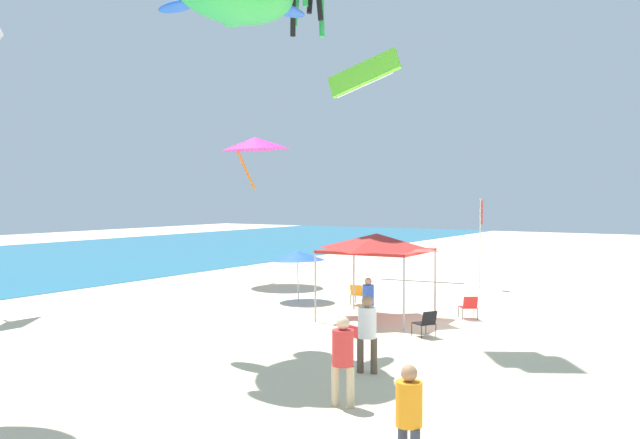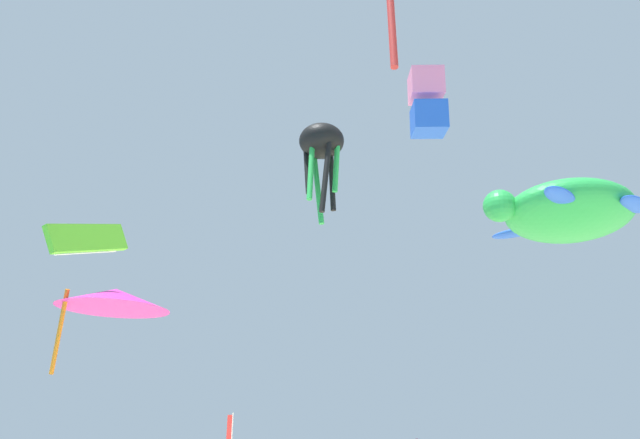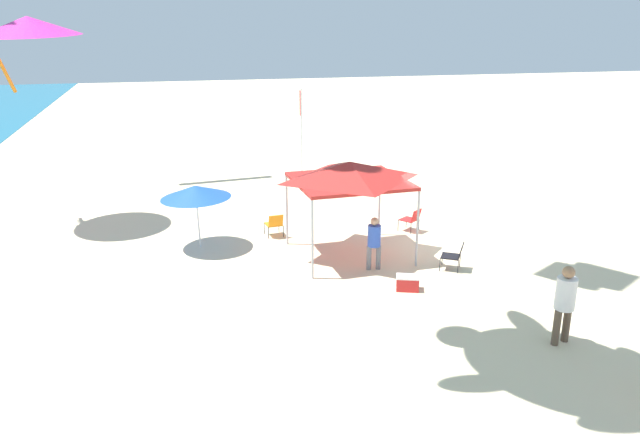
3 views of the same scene
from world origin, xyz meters
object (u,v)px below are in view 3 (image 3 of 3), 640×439
object	(u,v)px
banner_flag	(301,127)
person_far_stroller	(374,239)
folding_chair_facing_ocean	(275,223)
person_by_tent	(565,299)
beach_umbrella	(195,192)
folding_chair_left_of_tent	(412,218)
folding_chair_near_cooler	(455,254)
cooler_box	(408,283)
kite_delta_magenta	(28,26)
canopy_tent	(350,173)

from	to	relation	value
banner_flag	person_far_stroller	xyz separation A→B (m)	(-10.64, 0.18, -1.55)
folding_chair_facing_ocean	person_by_tent	world-z (taller)	person_by_tent
person_far_stroller	person_by_tent	size ratio (longest dim) A/B	0.85
beach_umbrella	folding_chair_left_of_tent	xyz separation A→B (m)	(-0.17, -7.24, -1.38)
beach_umbrella	folding_chair_near_cooler	bearing A→B (deg)	-117.33
cooler_box	kite_delta_magenta	xyz separation A→B (m)	(8.25, 10.13, 6.59)
canopy_tent	folding_chair_left_of_tent	size ratio (longest dim) A/B	4.18
folding_chair_facing_ocean	kite_delta_magenta	xyz separation A→B (m)	(3.11, 7.39, 6.31)
beach_umbrella	person_far_stroller	world-z (taller)	beach_umbrella
beach_umbrella	cooler_box	size ratio (longest dim) A/B	3.08
folding_chair_near_cooler	banner_flag	size ratio (longest dim) A/B	0.20
canopy_tent	folding_chair_facing_ocean	distance (m)	3.64
beach_umbrella	cooler_box	bearing A→B (deg)	-131.63
folding_chair_facing_ocean	folding_chair_near_cooler	world-z (taller)	same
canopy_tent	folding_chair_near_cooler	distance (m)	3.91
folding_chair_near_cooler	folding_chair_left_of_tent	bearing A→B (deg)	-149.30
canopy_tent	folding_chair_left_of_tent	xyz separation A→B (m)	(1.61, -2.74, -2.15)
banner_flag	folding_chair_near_cooler	bearing A→B (deg)	-169.41
folding_chair_facing_ocean	folding_chair_left_of_tent	size ratio (longest dim) A/B	1.00
canopy_tent	folding_chair_near_cooler	world-z (taller)	canopy_tent
canopy_tent	cooler_box	xyz separation A→B (m)	(-2.93, -0.80, -2.42)
banner_flag	canopy_tent	bearing A→B (deg)	176.62
folding_chair_left_of_tent	person_by_tent	bearing A→B (deg)	56.50
canopy_tent	kite_delta_magenta	bearing A→B (deg)	60.31
folding_chair_facing_ocean	beach_umbrella	bearing A→B (deg)	3.08
folding_chair_facing_ocean	folding_chair_near_cooler	xyz separation A→B (m)	(-4.13, -4.59, 0.00)
banner_flag	cooler_box	bearing A→B (deg)	-178.85
folding_chair_near_cooler	person_by_tent	size ratio (longest dim) A/B	0.44
banner_flag	kite_delta_magenta	bearing A→B (deg)	112.00
cooler_box	beach_umbrella	bearing A→B (deg)	48.37
folding_chair_left_of_tent	kite_delta_magenta	distance (m)	14.13
kite_delta_magenta	beach_umbrella	bearing A→B (deg)	-6.62
folding_chair_near_cooler	banner_flag	bearing A→B (deg)	-137.20
folding_chair_left_of_tent	banner_flag	xyz separation A→B (m)	(7.71, 2.19, 2.01)
folding_chair_left_of_tent	cooler_box	xyz separation A→B (m)	(-4.53, 1.95, -0.27)
folding_chair_facing_ocean	person_by_tent	xyz separation A→B (m)	(-8.68, -5.01, 0.62)
banner_flag	kite_delta_magenta	xyz separation A→B (m)	(-3.99, 9.89, 4.30)
person_far_stroller	kite_delta_magenta	world-z (taller)	kite_delta_magenta
person_far_stroller	kite_delta_magenta	distance (m)	13.14
folding_chair_left_of_tent	person_far_stroller	size ratio (longest dim) A/B	0.51
folding_chair_near_cooler	folding_chair_left_of_tent	distance (m)	3.53
canopy_tent	folding_chair_left_of_tent	bearing A→B (deg)	-59.63
folding_chair_facing_ocean	cooler_box	size ratio (longest dim) A/B	1.13
beach_umbrella	folding_chair_near_cooler	distance (m)	8.16
folding_chair_near_cooler	folding_chair_left_of_tent	size ratio (longest dim) A/B	1.00
beach_umbrella	person_by_tent	world-z (taller)	beach_umbrella
kite_delta_magenta	cooler_box	bearing A→B (deg)	-9.54
person_far_stroller	canopy_tent	bearing A→B (deg)	111.57
folding_chair_left_of_tent	person_far_stroller	xyz separation A→B (m)	(-2.93, 2.37, 0.46)
canopy_tent	kite_delta_magenta	world-z (taller)	kite_delta_magenta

